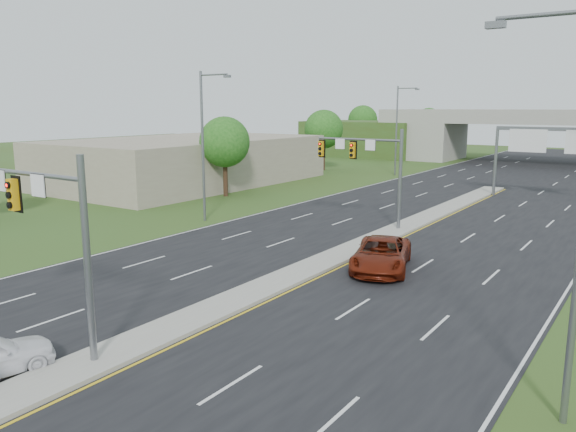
# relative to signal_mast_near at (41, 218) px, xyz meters

# --- Properties ---
(ground) EXTENTS (240.00, 240.00, 0.00)m
(ground) POSITION_rel_signal_mast_near_xyz_m (2.26, 0.07, -4.73)
(ground) COLOR #374A1A
(ground) RESTS_ON ground
(road) EXTENTS (24.00, 160.00, 0.02)m
(road) POSITION_rel_signal_mast_near_xyz_m (2.26, 35.07, -4.72)
(road) COLOR black
(road) RESTS_ON ground
(median) EXTENTS (2.00, 54.00, 0.16)m
(median) POSITION_rel_signal_mast_near_xyz_m (2.26, 23.07, -4.63)
(median) COLOR gray
(median) RESTS_ON road
(lane_markings) EXTENTS (23.72, 160.00, 0.01)m
(lane_markings) POSITION_rel_signal_mast_near_xyz_m (1.66, 28.99, -4.70)
(lane_markings) COLOR gold
(lane_markings) RESTS_ON road
(signal_mast_near) EXTENTS (6.62, 0.60, 7.00)m
(signal_mast_near) POSITION_rel_signal_mast_near_xyz_m (0.00, 0.00, 0.00)
(signal_mast_near) COLOR slate
(signal_mast_near) RESTS_ON ground
(signal_mast_far) EXTENTS (6.62, 0.60, 7.00)m
(signal_mast_far) POSITION_rel_signal_mast_near_xyz_m (0.00, 25.00, 0.00)
(signal_mast_far) COLOR slate
(signal_mast_far) RESTS_ON ground
(sign_gantry) EXTENTS (11.58, 0.44, 6.67)m
(sign_gantry) POSITION_rel_signal_mast_near_xyz_m (8.95, 44.99, 0.51)
(sign_gantry) COLOR slate
(sign_gantry) RESTS_ON ground
(overpass) EXTENTS (80.00, 14.00, 8.10)m
(overpass) POSITION_rel_signal_mast_near_xyz_m (2.26, 80.07, -1.17)
(overpass) COLOR gray
(overpass) RESTS_ON ground
(lightpole_l_mid) EXTENTS (2.85, 0.25, 11.00)m
(lightpole_l_mid) POSITION_rel_signal_mast_near_xyz_m (-11.03, 20.07, 1.38)
(lightpole_l_mid) COLOR slate
(lightpole_l_mid) RESTS_ON ground
(lightpole_l_far) EXTENTS (2.85, 0.25, 11.00)m
(lightpole_l_far) POSITION_rel_signal_mast_near_xyz_m (-11.03, 55.07, 1.38)
(lightpole_l_far) COLOR slate
(lightpole_l_far) RESTS_ON ground
(lightpole_r_near) EXTENTS (2.85, 0.25, 11.00)m
(lightpole_r_near) POSITION_rel_signal_mast_near_xyz_m (15.56, 5.07, 1.38)
(lightpole_r_near) COLOR slate
(lightpole_r_near) RESTS_ON ground
(tree_l_near) EXTENTS (4.80, 4.80, 7.60)m
(tree_l_near) POSITION_rel_signal_mast_near_xyz_m (-17.74, 30.07, 0.45)
(tree_l_near) COLOR #382316
(tree_l_near) RESTS_ON ground
(tree_l_mid) EXTENTS (5.20, 5.20, 8.12)m
(tree_l_mid) POSITION_rel_signal_mast_near_xyz_m (-21.74, 55.07, 0.78)
(tree_l_mid) COLOR #382316
(tree_l_mid) RESTS_ON ground
(tree_back_a) EXTENTS (6.00, 6.00, 8.85)m
(tree_back_a) POSITION_rel_signal_mast_near_xyz_m (-35.74, 94.07, 1.11)
(tree_back_a) COLOR #382316
(tree_back_a) RESTS_ON ground
(tree_back_b) EXTENTS (5.60, 5.60, 8.32)m
(tree_back_b) POSITION_rel_signal_mast_near_xyz_m (-21.74, 94.07, 0.78)
(tree_back_b) COLOR #382316
(tree_back_b) RESTS_ON ground
(commercial_building) EXTENTS (18.00, 30.00, 5.00)m
(commercial_building) POSITION_rel_signal_mast_near_xyz_m (-27.74, 35.07, -2.23)
(commercial_building) COLOR gray
(commercial_building) RESTS_ON ground
(car_far_a) EXTENTS (4.48, 6.51, 1.65)m
(car_far_a) POSITION_rel_signal_mast_near_xyz_m (5.39, 15.63, -3.88)
(car_far_a) COLOR #5C1709
(car_far_a) RESTS_ON road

